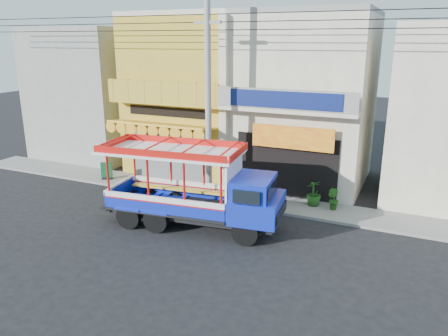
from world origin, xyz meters
name	(u,v)px	position (x,y,z in m)	size (l,w,h in m)	color
ground	(194,233)	(0.00, 0.00, 0.00)	(90.00, 90.00, 0.00)	black
sidewalk	(236,197)	(0.00, 4.00, 0.06)	(30.00, 2.00, 0.12)	slate
shophouse_left	(197,94)	(-4.00, 7.96, 4.11)	(6.00, 7.50, 8.24)	gold
shophouse_right	(306,100)	(2.00, 7.96, 4.11)	(6.00, 6.75, 8.24)	#BFB39C
party_pilaster	(224,107)	(-1.00, 4.85, 4.00)	(0.35, 0.30, 8.00)	#BFB39C
filler_building_left	(96,93)	(-11.00, 8.00, 3.80)	(6.00, 6.00, 7.60)	gray
utility_pole	(211,87)	(-0.85, 3.30, 5.03)	(28.00, 0.26, 9.00)	gray
songthaew_truck	(205,190)	(0.18, 0.58, 1.55)	(7.10, 2.99, 3.21)	black
green_sign	(107,172)	(-6.95, 3.62, 0.49)	(0.56, 0.43, 0.88)	black
potted_plant_b	(333,199)	(4.29, 4.24, 0.56)	(0.48, 0.39, 0.88)	#215117
potted_plant_c	(314,193)	(3.45, 4.34, 0.67)	(0.62, 0.62, 1.11)	#215117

